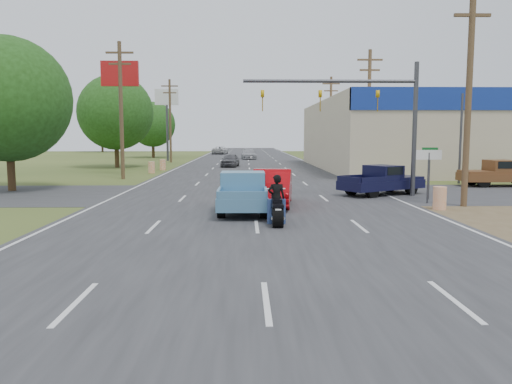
{
  "coord_description": "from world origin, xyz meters",
  "views": [
    {
      "loc": [
        -0.39,
        -9.18,
        3.15
      ],
      "look_at": [
        -0.04,
        7.41,
        1.3
      ],
      "focal_mm": 35.0,
      "sensor_mm": 36.0,
      "label": 1
    }
  ],
  "objects_px": {
    "rider": "(277,201)",
    "red_convertible": "(272,188)",
    "navy_pickup": "(383,180)",
    "brown_pickup": "(499,173)",
    "blue_pickup": "(243,192)",
    "distant_car_silver": "(249,154)",
    "distant_car_grey": "(230,160)",
    "motorcycle": "(277,210)",
    "distant_car_white": "(220,150)"
  },
  "relations": [
    {
      "from": "brown_pickup",
      "to": "distant_car_silver",
      "type": "distance_m",
      "value": 42.15
    },
    {
      "from": "rider",
      "to": "distant_car_white",
      "type": "distance_m",
      "value": 72.24
    },
    {
      "from": "navy_pickup",
      "to": "distant_car_silver",
      "type": "xyz_separation_m",
      "value": [
        -7.01,
        43.55,
        -0.09
      ]
    },
    {
      "from": "motorcycle",
      "to": "red_convertible",
      "type": "bearing_deg",
      "value": 88.78
    },
    {
      "from": "navy_pickup",
      "to": "brown_pickup",
      "type": "xyz_separation_m",
      "value": [
        8.63,
        4.42,
        0.03
      ]
    },
    {
      "from": "red_convertible",
      "to": "brown_pickup",
      "type": "relative_size",
      "value": 0.98
    },
    {
      "from": "red_convertible",
      "to": "rider",
      "type": "height_order",
      "value": "rider"
    },
    {
      "from": "navy_pickup",
      "to": "motorcycle",
      "type": "bearing_deg",
      "value": -65.6
    },
    {
      "from": "rider",
      "to": "navy_pickup",
      "type": "bearing_deg",
      "value": -125.31
    },
    {
      "from": "distant_car_grey",
      "to": "distant_car_white",
      "type": "bearing_deg",
      "value": 100.96
    },
    {
      "from": "distant_car_grey",
      "to": "distant_car_silver",
      "type": "bearing_deg",
      "value": 90.13
    },
    {
      "from": "motorcycle",
      "to": "blue_pickup",
      "type": "bearing_deg",
      "value": 111.22
    },
    {
      "from": "distant_car_silver",
      "to": "blue_pickup",
      "type": "bearing_deg",
      "value": -93.51
    },
    {
      "from": "motorcycle",
      "to": "rider",
      "type": "relative_size",
      "value": 1.42
    },
    {
      "from": "red_convertible",
      "to": "navy_pickup",
      "type": "bearing_deg",
      "value": 39.81
    },
    {
      "from": "blue_pickup",
      "to": "distant_car_white",
      "type": "xyz_separation_m",
      "value": [
        -4.42,
        68.97,
        -0.15
      ]
    },
    {
      "from": "rider",
      "to": "red_convertible",
      "type": "bearing_deg",
      "value": -91.24
    },
    {
      "from": "red_convertible",
      "to": "motorcycle",
      "type": "xyz_separation_m",
      "value": [
        -0.09,
        -4.97,
        -0.27
      ]
    },
    {
      "from": "blue_pickup",
      "to": "distant_car_white",
      "type": "distance_m",
      "value": 69.11
    },
    {
      "from": "motorcycle",
      "to": "distant_car_grey",
      "type": "height_order",
      "value": "distant_car_grey"
    },
    {
      "from": "motorcycle",
      "to": "blue_pickup",
      "type": "height_order",
      "value": "blue_pickup"
    },
    {
      "from": "navy_pickup",
      "to": "brown_pickup",
      "type": "distance_m",
      "value": 9.69
    },
    {
      "from": "brown_pickup",
      "to": "distant_car_grey",
      "type": "height_order",
      "value": "brown_pickup"
    },
    {
      "from": "rider",
      "to": "blue_pickup",
      "type": "distance_m",
      "value": 3.29
    },
    {
      "from": "brown_pickup",
      "to": "distant_car_white",
      "type": "distance_m",
      "value": 62.1
    },
    {
      "from": "blue_pickup",
      "to": "distant_car_grey",
      "type": "relative_size",
      "value": 1.26
    },
    {
      "from": "red_convertible",
      "to": "motorcycle",
      "type": "distance_m",
      "value": 4.98
    },
    {
      "from": "blue_pickup",
      "to": "distant_car_grey",
      "type": "distance_m",
      "value": 31.26
    },
    {
      "from": "rider",
      "to": "distant_car_white",
      "type": "height_order",
      "value": "rider"
    },
    {
      "from": "rider",
      "to": "distant_car_silver",
      "type": "xyz_separation_m",
      "value": [
        -0.66,
        52.58,
        -0.13
      ]
    },
    {
      "from": "navy_pickup",
      "to": "brown_pickup",
      "type": "height_order",
      "value": "brown_pickup"
    },
    {
      "from": "brown_pickup",
      "to": "blue_pickup",
      "type": "bearing_deg",
      "value": 121.86
    },
    {
      "from": "navy_pickup",
      "to": "rider",
      "type": "bearing_deg",
      "value": -65.82
    },
    {
      "from": "navy_pickup",
      "to": "distant_car_white",
      "type": "bearing_deg",
      "value": 160.11
    },
    {
      "from": "red_convertible",
      "to": "distant_car_grey",
      "type": "distance_m",
      "value": 29.51
    },
    {
      "from": "red_convertible",
      "to": "blue_pickup",
      "type": "relative_size",
      "value": 0.97
    },
    {
      "from": "blue_pickup",
      "to": "distant_car_grey",
      "type": "xyz_separation_m",
      "value": [
        -1.48,
        31.23,
        -0.16
      ]
    },
    {
      "from": "motorcycle",
      "to": "distant_car_grey",
      "type": "distance_m",
      "value": 34.46
    },
    {
      "from": "rider",
      "to": "distant_car_silver",
      "type": "distance_m",
      "value": 52.58
    },
    {
      "from": "distant_car_silver",
      "to": "brown_pickup",
      "type": "bearing_deg",
      "value": -71.07
    },
    {
      "from": "rider",
      "to": "blue_pickup",
      "type": "relative_size",
      "value": 0.33
    },
    {
      "from": "motorcycle",
      "to": "brown_pickup",
      "type": "bearing_deg",
      "value": 41.88
    },
    {
      "from": "brown_pickup",
      "to": "navy_pickup",
      "type": "bearing_deg",
      "value": 116.29
    },
    {
      "from": "navy_pickup",
      "to": "distant_car_white",
      "type": "distance_m",
      "value": 64.12
    },
    {
      "from": "motorcycle",
      "to": "blue_pickup",
      "type": "relative_size",
      "value": 0.47
    },
    {
      "from": "rider",
      "to": "navy_pickup",
      "type": "height_order",
      "value": "rider"
    },
    {
      "from": "motorcycle",
      "to": "distant_car_white",
      "type": "height_order",
      "value": "distant_car_white"
    },
    {
      "from": "motorcycle",
      "to": "distant_car_white",
      "type": "distance_m",
      "value": 72.31
    },
    {
      "from": "blue_pickup",
      "to": "distant_car_white",
      "type": "bearing_deg",
      "value": 94.09
    },
    {
      "from": "rider",
      "to": "distant_car_silver",
      "type": "bearing_deg",
      "value": -89.45
    }
  ]
}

